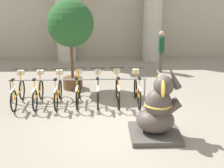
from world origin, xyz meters
name	(u,v)px	position (x,y,z in m)	size (l,w,h in m)	color
ground_plane	(118,129)	(0.00, 0.00, 0.00)	(60.00, 60.00, 0.00)	gray
column_left	(65,6)	(-2.07, 7.60, 2.62)	(1.10, 1.10, 5.16)	#BCB7A8
column_right	(153,6)	(2.07, 7.60, 2.62)	(1.10, 1.10, 5.16)	#BCB7A8
bike_rack	(78,84)	(-1.14, 1.95, 0.62)	(4.28, 0.05, 0.77)	gray
bicycle_0	(18,92)	(-2.98, 1.81, 0.40)	(0.48, 1.68, 1.04)	black
bicycle_1	(38,92)	(-2.37, 1.82, 0.40)	(0.48, 1.68, 1.04)	black
bicycle_2	(58,92)	(-1.76, 1.81, 0.40)	(0.48, 1.68, 1.04)	black
bicycle_3	(78,91)	(-1.14, 1.88, 0.40)	(0.48, 1.68, 1.04)	black
bicycle_4	(98,91)	(-0.53, 1.84, 0.40)	(0.48, 1.68, 1.04)	black
bicycle_5	(118,91)	(0.08, 1.87, 0.40)	(0.48, 1.68, 1.04)	black
bicycle_6	(137,91)	(0.70, 1.82, 0.40)	(0.48, 1.68, 1.04)	black
elephant_statue	(158,113)	(0.92, -0.44, 0.62)	(1.21, 1.21, 1.82)	#4C4742
person_pedestrian	(161,47)	(2.11, 5.46, 1.05)	(0.23, 0.47, 1.75)	brown
potted_tree	(71,26)	(-1.44, 3.36, 2.21)	(1.59, 1.59, 3.11)	brown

